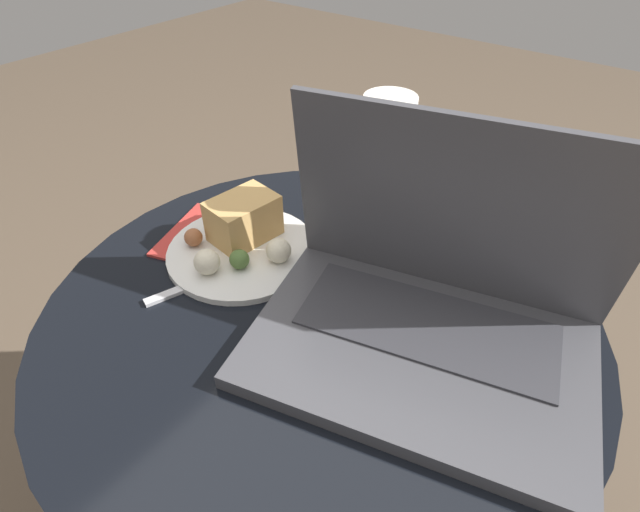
{
  "coord_description": "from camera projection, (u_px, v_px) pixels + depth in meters",
  "views": [
    {
      "loc": [
        0.26,
        -0.34,
        0.97
      ],
      "look_at": [
        -0.01,
        0.01,
        0.61
      ],
      "focal_mm": 28.0,
      "sensor_mm": 36.0,
      "label": 1
    }
  ],
  "objects": [
    {
      "name": "napkin",
      "position": [
        233.0,
        241.0,
        0.7
      ],
      "size": [
        0.22,
        0.19,
        0.0
      ],
      "color": "#B7332D",
      "rests_on": "table"
    },
    {
      "name": "snack_plate",
      "position": [
        242.0,
        238.0,
        0.68
      ],
      "size": [
        0.2,
        0.2,
        0.07
      ],
      "color": "silver",
      "rests_on": "table"
    },
    {
      "name": "fork",
      "position": [
        219.0,
        275.0,
        0.65
      ],
      "size": [
        0.07,
        0.17,
        0.0
      ],
      "color": "silver",
      "rests_on": "table"
    },
    {
      "name": "table",
      "position": [
        319.0,
        375.0,
        0.69
      ],
      "size": [
        0.67,
        0.67,
        0.54
      ],
      "color": "#9E9EA3",
      "rests_on": "ground_plane"
    },
    {
      "name": "ground_plane",
      "position": [
        319.0,
        509.0,
        0.94
      ],
      "size": [
        6.0,
        6.0,
        0.0
      ],
      "primitive_type": "plane",
      "color": "brown"
    },
    {
      "name": "laptop",
      "position": [
        431.0,
        305.0,
        0.53
      ],
      "size": [
        0.41,
        0.32,
        0.25
      ],
      "color": "#47474C",
      "rests_on": "table"
    },
    {
      "name": "beer_glass",
      "position": [
        383.0,
        179.0,
        0.63
      ],
      "size": [
        0.06,
        0.06,
        0.21
      ],
      "color": "#C6701E",
      "rests_on": "table"
    }
  ]
}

